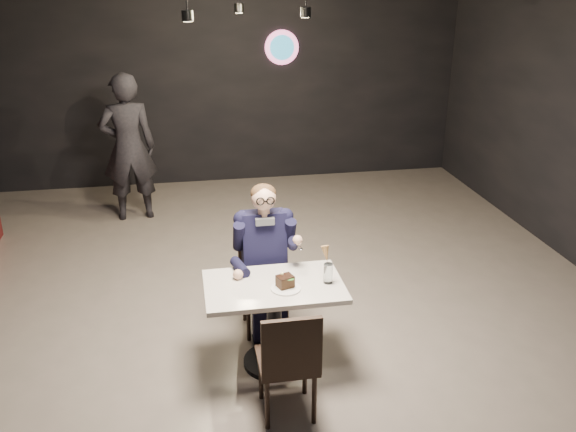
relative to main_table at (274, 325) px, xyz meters
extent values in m
plane|color=slate|center=(0.08, 0.38, -0.38)|extent=(9.00, 9.00, 0.00)
cube|color=silver|center=(0.00, 0.00, 0.00)|extent=(1.10, 0.70, 0.75)
cube|color=black|center=(0.00, 0.55, 0.09)|extent=(0.42, 0.46, 0.92)
cube|color=black|center=(0.00, -0.59, 0.09)|extent=(0.42, 0.46, 0.92)
cube|color=black|center=(0.00, 0.55, 0.34)|extent=(0.60, 0.80, 1.44)
cylinder|color=white|center=(0.08, -0.10, 0.38)|extent=(0.24, 0.24, 0.01)
cube|color=black|center=(0.08, -0.07, 0.43)|extent=(0.15, 0.14, 0.09)
ellipsoid|color=#34832B|center=(0.11, -0.11, 0.47)|extent=(0.07, 0.04, 0.01)
cylinder|color=silver|center=(0.43, -0.05, 0.46)|extent=(0.07, 0.07, 0.17)
cone|color=#BF804E|center=(0.41, -0.03, 0.62)|extent=(0.08, 0.08, 0.13)
imported|color=black|center=(-1.32, 3.54, 0.58)|extent=(0.74, 0.53, 1.91)
camera|label=1|loc=(-0.64, -4.22, 2.70)|focal=38.00mm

